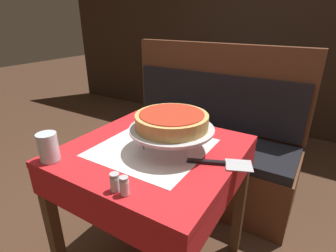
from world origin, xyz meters
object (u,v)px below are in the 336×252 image
water_glass_near (48,147)px  salt_shaker (115,182)px  napkin_holder (184,116)px  deep_dish_pizza (172,121)px  pizza_server (222,164)px  pepper_shaker (124,186)px  condiment_caddy (236,71)px  dining_table_front (153,167)px  pizza_pan_stand (172,130)px  booth_bench (203,152)px  dining_table_rear (231,82)px

water_glass_near → salt_shaker: size_ratio=1.81×
water_glass_near → napkin_holder: water_glass_near is taller
deep_dish_pizza → napkin_holder: bearing=108.4°
pizza_server → pepper_shaker: pepper_shaker is taller
salt_shaker → condiment_caddy: condiment_caddy is taller
pizza_server → napkin_holder: napkin_holder is taller
napkin_holder → dining_table_front: bearing=-87.0°
pizza_pan_stand → condiment_caddy: bearing=98.8°
deep_dish_pizza → pizza_server: size_ratio=1.20×
water_glass_near → napkin_holder: size_ratio=1.18×
pepper_shaker → napkin_holder: size_ratio=0.66×
water_glass_near → booth_bench: bearing=79.6°
pepper_shaker → condiment_caddy: condiment_caddy is taller
dining_table_front → napkin_holder: napkin_holder is taller
salt_shaker → pizza_pan_stand: bearing=88.1°
dining_table_front → napkin_holder: bearing=93.0°
booth_bench → pizza_server: booth_bench is taller
pizza_server → dining_table_front: bearing=-175.9°
dining_table_rear → napkin_holder: size_ratio=7.50×
pepper_shaker → booth_bench: bearing=100.3°
salt_shaker → napkin_holder: bearing=97.7°
dining_table_front → condiment_caddy: bearing=95.9°
dining_table_rear → condiment_caddy: bearing=-54.7°
pizza_server → condiment_caddy: condiment_caddy is taller
pizza_server → napkin_holder: 0.46m
pizza_pan_stand → pizza_server: size_ratio=1.42×
pizza_pan_stand → deep_dish_pizza: deep_dish_pizza is taller
pizza_pan_stand → water_glass_near: bearing=-138.1°
dining_table_rear → pizza_server: pizza_server is taller
dining_table_rear → deep_dish_pizza: size_ratio=2.41×
deep_dish_pizza → water_glass_near: bearing=-138.1°
dining_table_front → napkin_holder: 0.36m
dining_table_rear → pizza_server: size_ratio=2.91×
deep_dish_pizza → pepper_shaker: deep_dish_pizza is taller
pizza_pan_stand → napkin_holder: (-0.10, 0.30, -0.05)m
salt_shaker → condiment_caddy: bearing=96.9°
pizza_server → napkin_holder: size_ratio=2.58×
pizza_server → condiment_caddy: 1.75m
pizza_server → condiment_caddy: bearing=106.4°
booth_bench → deep_dish_pizza: booth_bench is taller
pizza_server → pepper_shaker: (-0.21, -0.35, 0.03)m
salt_shaker → dining_table_rear: bearing=98.4°
napkin_holder → condiment_caddy: size_ratio=0.56×
water_glass_near → pizza_server: bearing=28.6°
dining_table_front → salt_shaker: bearing=-77.6°
dining_table_front → water_glass_near: size_ratio=6.29×
pepper_shaker → condiment_caddy: bearing=98.1°
deep_dish_pizza → dining_table_front: bearing=-162.3°
pizza_pan_stand → pepper_shaker: (0.03, -0.35, -0.06)m
salt_shaker → deep_dish_pizza: bearing=88.1°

